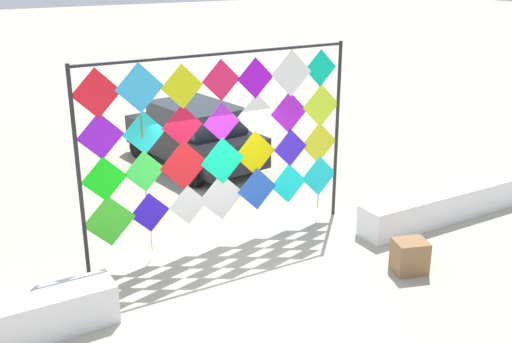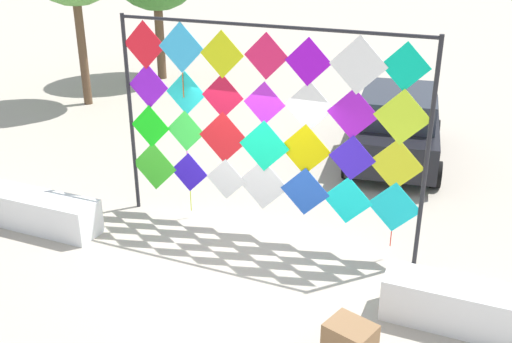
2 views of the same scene
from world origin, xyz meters
name	(u,v)px [view 1 (image 1 of 2)]	position (x,y,z in m)	size (l,w,h in m)	color
ground	(245,264)	(0.00, 0.00, 0.00)	(120.00, 120.00, 0.00)	#ADA393
plaza_ledge_right	(448,204)	(4.69, -0.35, 0.31)	(4.37, 0.63, 0.63)	white
kite_display_rack	(222,136)	(0.12, 1.04, 2.11)	(5.32, 0.11, 3.65)	#232328
parked_car	(194,134)	(1.58, 5.49, 0.83)	(2.46, 4.42, 1.64)	black
cardboard_box_large	(410,256)	(2.35, -1.67, 0.29)	(0.56, 0.46, 0.58)	olive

